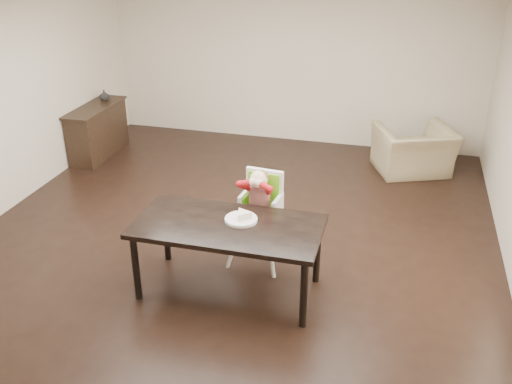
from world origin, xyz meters
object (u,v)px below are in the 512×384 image
armchair (415,143)px  sideboard (98,131)px  high_chair (260,197)px  dining_table (228,231)px

armchair → sideboard: (-4.75, -0.58, -0.06)m
high_chair → armchair: size_ratio=1.03×
dining_table → high_chair: size_ratio=1.68×
dining_table → armchair: (1.72, 3.49, -0.22)m
sideboard → high_chair: bearing=-35.5°
armchair → sideboard: armchair is taller
high_chair → sideboard: 3.94m
armchair → sideboard: bearing=-15.4°
dining_table → high_chair: high_chair is taller
armchair → sideboard: 4.79m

